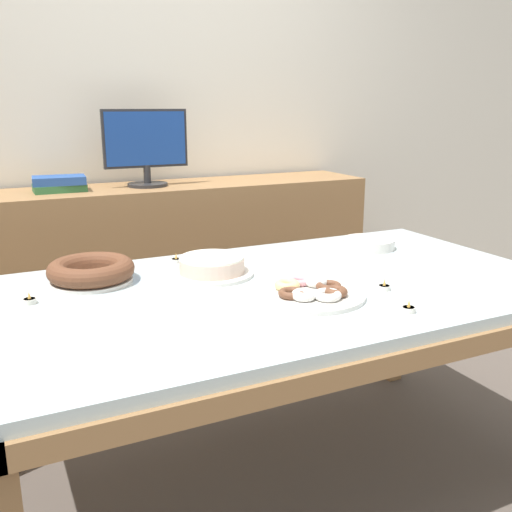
{
  "coord_description": "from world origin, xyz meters",
  "views": [
    {
      "loc": [
        -0.85,
        -1.56,
        1.31
      ],
      "look_at": [
        -0.02,
        0.16,
        0.8
      ],
      "focal_mm": 40.0,
      "sensor_mm": 36.0,
      "label": 1
    }
  ],
  "objects_px": {
    "plate_stack": "(369,244)",
    "tealight_near_cakes": "(409,309)",
    "book_stack": "(59,184)",
    "cake_golden_bundt": "(91,271)",
    "cake_chocolate_round": "(212,267)",
    "tealight_right_edge": "(30,300)",
    "tealight_centre": "(176,260)",
    "tealight_left_edge": "(384,287)",
    "computer_monitor": "(146,148)",
    "pastry_platter": "(311,292)"
  },
  "relations": [
    {
      "from": "cake_golden_bundt",
      "to": "plate_stack",
      "type": "distance_m",
      "value": 1.1
    },
    {
      "from": "plate_stack",
      "to": "tealight_right_edge",
      "type": "xyz_separation_m",
      "value": [
        -1.31,
        -0.11,
        -0.01
      ]
    },
    {
      "from": "tealight_right_edge",
      "to": "book_stack",
      "type": "bearing_deg",
      "value": 77.59
    },
    {
      "from": "computer_monitor",
      "to": "tealight_centre",
      "type": "bearing_deg",
      "value": -99.09
    },
    {
      "from": "cake_chocolate_round",
      "to": "cake_golden_bundt",
      "type": "xyz_separation_m",
      "value": [
        -0.39,
        0.1,
        0.01
      ]
    },
    {
      "from": "cake_chocolate_round",
      "to": "plate_stack",
      "type": "bearing_deg",
      "value": 6.04
    },
    {
      "from": "tealight_right_edge",
      "to": "tealight_left_edge",
      "type": "xyz_separation_m",
      "value": [
        1.02,
        -0.35,
        0.0
      ]
    },
    {
      "from": "tealight_right_edge",
      "to": "cake_golden_bundt",
      "type": "bearing_deg",
      "value": 33.31
    },
    {
      "from": "tealight_near_cakes",
      "to": "book_stack",
      "type": "bearing_deg",
      "value": 113.47
    },
    {
      "from": "tealight_centre",
      "to": "plate_stack",
      "type": "bearing_deg",
      "value": -9.49
    },
    {
      "from": "pastry_platter",
      "to": "computer_monitor",
      "type": "bearing_deg",
      "value": 94.45
    },
    {
      "from": "computer_monitor",
      "to": "tealight_left_edge",
      "type": "distance_m",
      "value": 1.54
    },
    {
      "from": "book_stack",
      "to": "pastry_platter",
      "type": "height_order",
      "value": "book_stack"
    },
    {
      "from": "tealight_centre",
      "to": "tealight_left_edge",
      "type": "height_order",
      "value": "same"
    },
    {
      "from": "book_stack",
      "to": "cake_chocolate_round",
      "type": "xyz_separation_m",
      "value": [
        0.35,
        -1.07,
        -0.18
      ]
    },
    {
      "from": "book_stack",
      "to": "pastry_platter",
      "type": "xyz_separation_m",
      "value": [
        0.53,
        -1.41,
        -0.19
      ]
    },
    {
      "from": "pastry_platter",
      "to": "tealight_centre",
      "type": "distance_m",
      "value": 0.6
    },
    {
      "from": "plate_stack",
      "to": "tealight_near_cakes",
      "type": "distance_m",
      "value": 0.74
    },
    {
      "from": "book_stack",
      "to": "tealight_centre",
      "type": "bearing_deg",
      "value": -71.56
    },
    {
      "from": "plate_stack",
      "to": "tealight_right_edge",
      "type": "distance_m",
      "value": 1.31
    },
    {
      "from": "tealight_left_edge",
      "to": "tealight_near_cakes",
      "type": "bearing_deg",
      "value": -108.45
    },
    {
      "from": "cake_chocolate_round",
      "to": "plate_stack",
      "type": "distance_m",
      "value": 0.72
    },
    {
      "from": "tealight_centre",
      "to": "tealight_left_edge",
      "type": "xyz_separation_m",
      "value": [
        0.49,
        -0.6,
        0.0
      ]
    },
    {
      "from": "tealight_near_cakes",
      "to": "cake_chocolate_round",
      "type": "bearing_deg",
      "value": 122.26
    },
    {
      "from": "pastry_platter",
      "to": "cake_chocolate_round",
      "type": "bearing_deg",
      "value": 118.24
    },
    {
      "from": "book_stack",
      "to": "tealight_left_edge",
      "type": "bearing_deg",
      "value": -61.89
    },
    {
      "from": "plate_stack",
      "to": "tealight_near_cakes",
      "type": "xyz_separation_m",
      "value": [
        -0.35,
        -0.66,
        -0.01
      ]
    },
    {
      "from": "cake_chocolate_round",
      "to": "tealight_left_edge",
      "type": "xyz_separation_m",
      "value": [
        0.43,
        -0.39,
        -0.02
      ]
    },
    {
      "from": "tealight_near_cakes",
      "to": "tealight_right_edge",
      "type": "bearing_deg",
      "value": 150.42
    },
    {
      "from": "tealight_right_edge",
      "to": "tealight_centre",
      "type": "height_order",
      "value": "same"
    },
    {
      "from": "plate_stack",
      "to": "tealight_near_cakes",
      "type": "bearing_deg",
      "value": -118.03
    },
    {
      "from": "tealight_centre",
      "to": "tealight_near_cakes",
      "type": "height_order",
      "value": "same"
    },
    {
      "from": "tealight_right_edge",
      "to": "tealight_centre",
      "type": "xyz_separation_m",
      "value": [
        0.53,
        0.24,
        0.0
      ]
    },
    {
      "from": "cake_golden_bundt",
      "to": "tealight_centre",
      "type": "bearing_deg",
      "value": 18.41
    },
    {
      "from": "tealight_right_edge",
      "to": "tealight_centre",
      "type": "distance_m",
      "value": 0.58
    },
    {
      "from": "cake_golden_bundt",
      "to": "tealight_right_edge",
      "type": "distance_m",
      "value": 0.25
    },
    {
      "from": "tealight_left_edge",
      "to": "cake_golden_bundt",
      "type": "bearing_deg",
      "value": 149.18
    },
    {
      "from": "computer_monitor",
      "to": "tealight_right_edge",
      "type": "bearing_deg",
      "value": -121.21
    },
    {
      "from": "tealight_right_edge",
      "to": "pastry_platter",
      "type": "bearing_deg",
      "value": -21.68
    },
    {
      "from": "book_stack",
      "to": "tealight_left_edge",
      "type": "distance_m",
      "value": 1.66
    },
    {
      "from": "tealight_left_edge",
      "to": "tealight_right_edge",
      "type": "bearing_deg",
      "value": 160.89
    },
    {
      "from": "book_stack",
      "to": "tealight_centre",
      "type": "distance_m",
      "value": 0.93
    },
    {
      "from": "computer_monitor",
      "to": "cake_golden_bundt",
      "type": "distance_m",
      "value": 1.12
    },
    {
      "from": "book_stack",
      "to": "plate_stack",
      "type": "relative_size",
      "value": 1.19
    },
    {
      "from": "pastry_platter",
      "to": "plate_stack",
      "type": "distance_m",
      "value": 0.68
    },
    {
      "from": "computer_monitor",
      "to": "tealight_left_edge",
      "type": "xyz_separation_m",
      "value": [
        0.35,
        -1.45,
        -0.35
      ]
    },
    {
      "from": "book_stack",
      "to": "cake_golden_bundt",
      "type": "relative_size",
      "value": 0.88
    },
    {
      "from": "computer_monitor",
      "to": "pastry_platter",
      "type": "height_order",
      "value": "computer_monitor"
    },
    {
      "from": "cake_golden_bundt",
      "to": "tealight_right_edge",
      "type": "xyz_separation_m",
      "value": [
        -0.2,
        -0.13,
        -0.03
      ]
    },
    {
      "from": "cake_chocolate_round",
      "to": "tealight_centre",
      "type": "bearing_deg",
      "value": 106.66
    }
  ]
}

